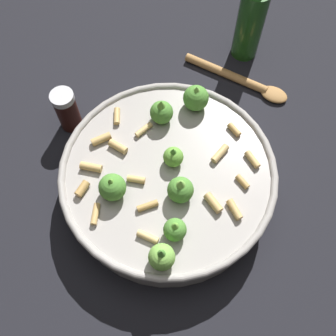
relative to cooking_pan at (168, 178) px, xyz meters
The scene contains 5 objects.
ground_plane 0.04m from the cooking_pan, 42.16° to the right, with size 2.40×2.40×0.00m, color black.
cooking_pan is the anchor object (origin of this frame).
pepper_shaker 0.22m from the cooking_pan, 80.30° to the left, with size 0.04×0.04×0.09m.
olive_oil_bottle 0.34m from the cooking_pan, ahead, with size 0.05×0.05×0.20m.
wooden_spoon 0.27m from the cooking_pan, ahead, with size 0.04×0.21×0.02m.
Camera 1 is at (-0.24, -0.12, 0.62)m, focal length 42.76 mm.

